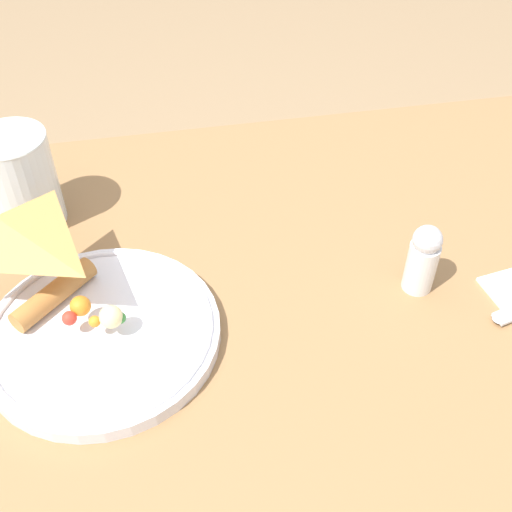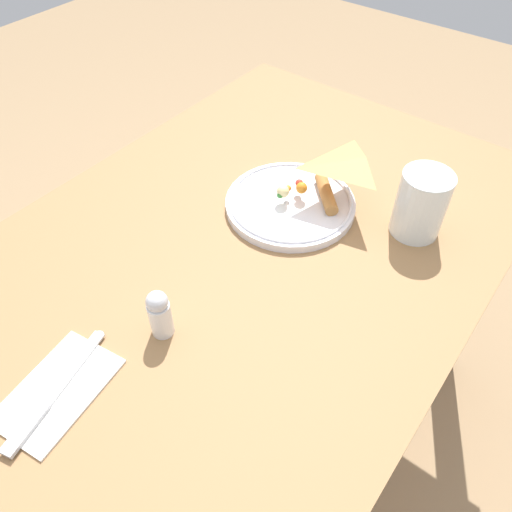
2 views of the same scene
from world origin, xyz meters
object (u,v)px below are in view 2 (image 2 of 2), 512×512
(plate_pizza, at_px, (292,201))
(butter_knife, at_px, (52,395))
(napkin_folded, at_px, (58,390))
(salt_shaker, at_px, (160,313))
(milk_glass, at_px, (420,206))
(dining_table, at_px, (226,297))

(plate_pizza, distance_m, butter_knife, 0.52)
(napkin_folded, height_order, salt_shaker, salt_shaker)
(plate_pizza, relative_size, milk_glass, 1.99)
(dining_table, relative_size, plate_pizza, 5.16)
(butter_knife, xyz_separation_m, salt_shaker, (0.17, -0.04, 0.04))
(plate_pizza, bearing_deg, milk_glass, -68.36)
(salt_shaker, bearing_deg, napkin_folded, 164.79)
(napkin_folded, height_order, butter_knife, butter_knife)
(plate_pizza, bearing_deg, salt_shaker, -178.49)
(milk_glass, distance_m, butter_knife, 0.65)
(dining_table, xyz_separation_m, butter_knife, (-0.33, 0.02, 0.10))
(plate_pizza, height_order, butter_knife, plate_pizza)
(milk_glass, distance_m, napkin_folded, 0.65)
(dining_table, distance_m, butter_knife, 0.35)
(napkin_folded, distance_m, butter_knife, 0.01)
(dining_table, height_order, milk_glass, milk_glass)
(plate_pizza, xyz_separation_m, butter_knife, (-0.52, 0.03, -0.01))
(plate_pizza, xyz_separation_m, napkin_folded, (-0.51, 0.03, -0.01))
(plate_pizza, xyz_separation_m, salt_shaker, (-0.35, -0.01, 0.03))
(butter_knife, bearing_deg, milk_glass, -36.37)
(dining_table, distance_m, salt_shaker, 0.22)
(napkin_folded, relative_size, butter_knife, 0.88)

